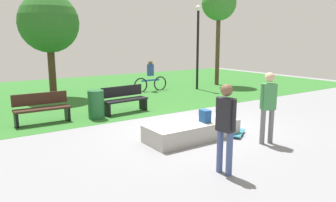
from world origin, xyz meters
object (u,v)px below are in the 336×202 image
(backpack_on_ledge, at_px, (205,116))
(park_bench_near_path, at_px, (42,108))
(park_bench_far_right, at_px, (124,99))
(tree_young_birch, at_px, (219,4))
(skater_watching, at_px, (268,102))
(lamp_post, at_px, (198,39))
(concrete_ledge, at_px, (192,130))
(trash_bin, at_px, (96,104))
(tree_broad_elm, at_px, (49,23))
(skater_performing_trick, at_px, (226,122))
(skateboard_spare, at_px, (209,125))
(skateboard_by_ledge, at_px, (239,133))
(cyclist_on_bicycle, at_px, (151,78))

(backpack_on_ledge, height_order, park_bench_near_path, park_bench_near_path)
(park_bench_far_right, height_order, tree_young_birch, tree_young_birch)
(skater_watching, xyz_separation_m, lamp_post, (4.06, 7.61, 1.48))
(lamp_post, bearing_deg, park_bench_far_right, -153.87)
(concrete_ledge, bearing_deg, tree_young_birch, 43.72)
(concrete_ledge, xyz_separation_m, skater_watching, (1.24, -1.33, 0.81))
(backpack_on_ledge, height_order, park_bench_far_right, park_bench_far_right)
(park_bench_near_path, relative_size, trash_bin, 1.77)
(tree_young_birch, bearing_deg, tree_broad_elm, 173.68)
(trash_bin, bearing_deg, skater_watching, -62.37)
(skater_performing_trick, relative_size, park_bench_near_path, 1.07)
(tree_broad_elm, distance_m, lamp_post, 6.89)
(skater_performing_trick, bearing_deg, skateboard_spare, 53.50)
(skater_performing_trick, bearing_deg, skateboard_by_ledge, 37.23)
(skateboard_by_ledge, relative_size, trash_bin, 0.85)
(concrete_ledge, relative_size, skateboard_spare, 3.01)
(skateboard_by_ledge, bearing_deg, tree_young_birch, 50.78)
(concrete_ledge, xyz_separation_m, lamp_post, (5.31, 6.28, 2.29))
(concrete_ledge, height_order, backpack_on_ledge, backpack_on_ledge)
(skateboard_spare, xyz_separation_m, lamp_post, (4.23, 5.72, 2.44))
(concrete_ledge, bearing_deg, skateboard_by_ledge, -22.11)
(skateboard_by_ledge, bearing_deg, trash_bin, 122.00)
(backpack_on_ledge, bearing_deg, skateboard_by_ledge, -104.40)
(park_bench_near_path, xyz_separation_m, tree_broad_elm, (1.43, 4.14, 2.66))
(skateboard_by_ledge, relative_size, tree_broad_elm, 0.18)
(skater_performing_trick, bearing_deg, park_bench_near_path, 108.55)
(concrete_ledge, height_order, skateboard_by_ledge, concrete_ledge)
(skater_watching, distance_m, tree_young_birch, 10.73)
(concrete_ledge, relative_size, skater_watching, 1.41)
(cyclist_on_bicycle, bearing_deg, skateboard_by_ledge, -103.76)
(lamp_post, height_order, cyclist_on_bicycle, lamp_post)
(backpack_on_ledge, xyz_separation_m, tree_young_birch, (6.96, 7.09, 3.73))
(skater_performing_trick, relative_size, skateboard_by_ledge, 2.21)
(skater_watching, xyz_separation_m, tree_young_birch, (6.01, 8.26, 3.29))
(skateboard_spare, height_order, park_bench_near_path, park_bench_near_path)
(concrete_ledge, relative_size, trash_bin, 2.70)
(tree_young_birch, bearing_deg, skater_watching, -126.03)
(cyclist_on_bicycle, bearing_deg, backpack_on_ledge, -110.88)
(skateboard_spare, height_order, tree_young_birch, tree_young_birch)
(backpack_on_ledge, xyz_separation_m, skater_performing_trick, (-1.14, -1.89, 0.42))
(tree_broad_elm, xyz_separation_m, cyclist_on_bicycle, (4.42, -0.79, -2.51))
(concrete_ledge, height_order, tree_broad_elm, tree_broad_elm)
(park_bench_far_right, bearing_deg, skater_performing_trick, -97.62)
(park_bench_near_path, relative_size, tree_young_birch, 0.30)
(park_bench_far_right, xyz_separation_m, tree_broad_elm, (-1.27, 4.25, 2.66))
(skateboard_by_ledge, relative_size, park_bench_near_path, 0.48)
(skater_watching, relative_size, tree_young_birch, 0.33)
(backpack_on_ledge, xyz_separation_m, lamp_post, (5.02, 6.44, 1.92))
(tree_young_birch, bearing_deg, skater_performing_trick, -132.08)
(skater_performing_trick, xyz_separation_m, trash_bin, (-0.37, 5.42, -0.55))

